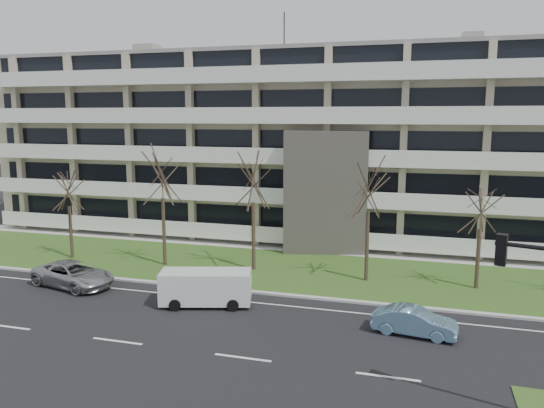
% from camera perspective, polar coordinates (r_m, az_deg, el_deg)
% --- Properties ---
extents(ground, '(160.00, 160.00, 0.00)m').
position_cam_1_polar(ground, '(23.27, -3.17, -16.19)').
color(ground, black).
rests_on(ground, ground).
extents(grass_verge, '(90.00, 10.00, 0.06)m').
position_cam_1_polar(grass_verge, '(34.98, 3.92, -7.23)').
color(grass_verge, '#2A521B').
rests_on(grass_verge, ground).
extents(curb, '(90.00, 0.35, 0.12)m').
position_cam_1_polar(curb, '(30.34, 1.89, -9.80)').
color(curb, '#B2B2AD').
rests_on(curb, ground).
extents(sidewalk, '(90.00, 2.00, 0.08)m').
position_cam_1_polar(sidewalk, '(40.18, 5.58, -5.03)').
color(sidewalk, '#B2B2AD').
rests_on(sidewalk, ground).
extents(lane_edge_line, '(90.00, 0.12, 0.01)m').
position_cam_1_polar(lane_edge_line, '(28.99, 1.14, -10.84)').
color(lane_edge_line, white).
rests_on(lane_edge_line, ground).
extents(apartment_building, '(60.50, 15.10, 18.75)m').
position_cam_1_polar(apartment_building, '(45.70, 7.31, 6.32)').
color(apartment_building, '#BDAE93').
rests_on(apartment_building, ground).
extents(silver_pickup, '(5.70, 3.60, 1.47)m').
position_cam_1_polar(silver_pickup, '(33.96, -20.61, -7.10)').
color(silver_pickup, '#A9ABB0').
rests_on(silver_pickup, ground).
extents(blue_sedan, '(4.00, 1.83, 1.27)m').
position_cam_1_polar(blue_sedan, '(26.05, 15.07, -12.10)').
color(blue_sedan, '#80B5DD').
rests_on(blue_sedan, ground).
extents(white_van, '(5.13, 3.01, 1.87)m').
position_cam_1_polar(white_van, '(28.90, -7.01, -8.63)').
color(white_van, silver).
rests_on(white_van, ground).
extents(tree_1, '(3.36, 3.36, 6.71)m').
position_cam_1_polar(tree_1, '(39.69, -21.10, 1.81)').
color(tree_1, '#382B21').
rests_on(tree_1, ground).
extents(tree_2, '(4.15, 4.15, 8.29)m').
position_cam_1_polar(tree_2, '(35.84, -11.76, 3.48)').
color(tree_2, '#382B21').
rests_on(tree_2, ground).
extents(tree_3, '(4.03, 4.03, 8.07)m').
position_cam_1_polar(tree_3, '(34.08, -2.04, 3.07)').
color(tree_3, '#382B21').
rests_on(tree_3, ground).
extents(tree_4, '(3.89, 3.89, 7.77)m').
position_cam_1_polar(tree_4, '(32.24, 10.37, 2.14)').
color(tree_4, '#382B21').
rests_on(tree_4, ground).
extents(tree_5, '(3.21, 3.21, 6.43)m').
position_cam_1_polar(tree_5, '(32.65, 21.59, -0.15)').
color(tree_5, '#382B21').
rests_on(tree_5, ground).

